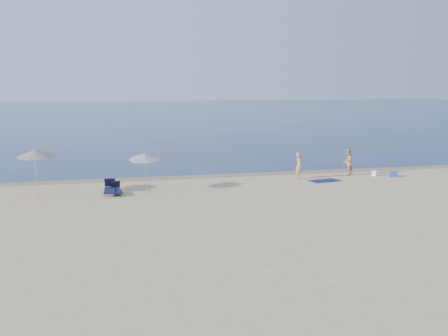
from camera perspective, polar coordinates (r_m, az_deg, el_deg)
The scene contains 12 objects.
ground at distance 19.22m, azimuth 21.56°, elevation -9.50°, with size 160.00×160.00×0.00m, color #CDB689.
sea at distance 115.41m, azimuth -8.77°, elevation 5.57°, with size 240.00×160.00×0.01m, color #0C1E4D.
wet_sand_strip at distance 36.31m, azimuth 3.50°, elevation -0.61°, with size 240.00×1.60×0.00m, color #847254.
person_left at distance 34.63m, azimuth 7.61°, elevation 0.24°, with size 0.59×0.39×1.61m, color tan.
person_right at distance 36.43m, azimuth 12.44°, elevation 0.61°, with size 0.84×0.66×1.73m, color tan.
beach_towel at distance 34.17m, azimuth 10.18°, elevation -1.28°, with size 1.82×1.01×0.03m, color #0E184A.
white_bag at distance 36.82m, azimuth 15.15°, elevation -0.51°, with size 0.38×0.32×0.32m, color white.
blue_cooler at distance 36.68m, azimuth 16.81°, elevation -0.60°, with size 0.48×0.34×0.34m, color #1D58A2.
umbrella_near at distance 30.38m, azimuth -8.04°, elevation 1.21°, with size 2.26×2.27×2.27m.
umbrella_far at distance 30.50m, azimuth -18.63°, elevation 1.43°, with size 2.26×2.28×2.52m.
lounger_left at distance 30.21m, azimuth -11.54°, elevation -2.10°, with size 0.69×1.75×0.76m.
lounger_right at distance 30.07m, azimuth -10.85°, elevation -2.20°, with size 0.55×1.50×0.65m.
Camera 1 is at (-10.91, -14.75, 5.75)m, focal length 45.00 mm.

